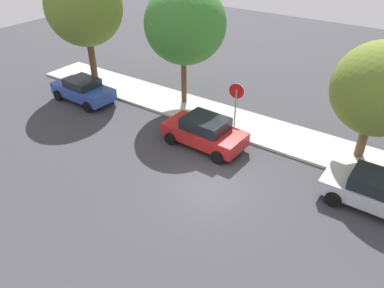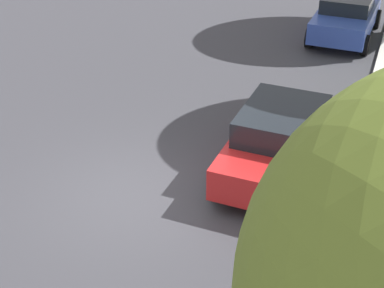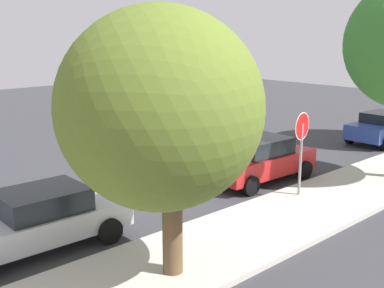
{
  "view_description": "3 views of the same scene",
  "coord_description": "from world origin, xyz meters",
  "views": [
    {
      "loc": [
        6.44,
        -10.68,
        9.92
      ],
      "look_at": [
        -1.37,
        0.67,
        1.23
      ],
      "focal_mm": 35.0,
      "sensor_mm": 36.0,
      "label": 1
    },
    {
      "loc": [
        8.68,
        4.53,
        6.96
      ],
      "look_at": [
        -0.94,
        0.9,
        0.86
      ],
      "focal_mm": 55.0,
      "sensor_mm": 36.0,
      "label": 2
    },
    {
      "loc": [
        10.52,
        12.79,
        5.05
      ],
      "look_at": [
        0.17,
        1.42,
        1.43
      ],
      "focal_mm": 45.0,
      "sensor_mm": 36.0,
      "label": 3
    }
  ],
  "objects": [
    {
      "name": "street_tree_mid_block",
      "position": [
        4.77,
        5.56,
        3.57
      ],
      "size": [
        4.06,
        4.06,
        5.58
      ],
      "color": "brown",
      "rests_on": "ground_plane"
    },
    {
      "name": "parked_car_red",
      "position": [
        -1.91,
        2.54,
        0.78
      ],
      "size": [
        4.1,
        2.14,
        1.52
      ],
      "color": "red",
      "rests_on": "ground_plane"
    },
    {
      "name": "parked_car_silver",
      "position": [
        6.12,
        2.5,
        0.73
      ],
      "size": [
        4.51,
        2.01,
        1.44
      ],
      "color": "silver",
      "rests_on": "ground_plane"
    },
    {
      "name": "parked_car_blue",
      "position": [
        -10.67,
        2.65,
        0.73
      ],
      "size": [
        4.0,
        2.05,
        1.42
      ],
      "color": "#2D479E",
      "rests_on": "ground_plane"
    },
    {
      "name": "street_tree_near_corner",
      "position": [
        -5.42,
        5.93,
        4.65
      ],
      "size": [
        4.45,
        4.45,
        6.83
      ],
      "color": "#513823",
      "rests_on": "ground_plane"
    },
    {
      "name": "stop_sign",
      "position": [
        -1.39,
        4.59,
        1.88
      ],
      "size": [
        0.84,
        0.13,
        2.7
      ],
      "color": "gray",
      "rests_on": "ground_plane"
    },
    {
      "name": "ground_plane",
      "position": [
        0.0,
        0.0,
        0.0
      ],
      "size": [
        60.0,
        60.0,
        0.0
      ],
      "primitive_type": "plane",
      "color": "#38383D"
    },
    {
      "name": "street_tree_far",
      "position": [
        -12.07,
        4.83,
        4.97
      ],
      "size": [
        4.63,
        4.63,
        7.37
      ],
      "color": "#513823",
      "rests_on": "ground_plane"
    },
    {
      "name": "sidewalk_curb",
      "position": [
        0.0,
        5.36,
        0.07
      ],
      "size": [
        32.0,
        2.91,
        0.14
      ],
      "primitive_type": "cube",
      "color": "beige",
      "rests_on": "ground_plane"
    }
  ]
}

